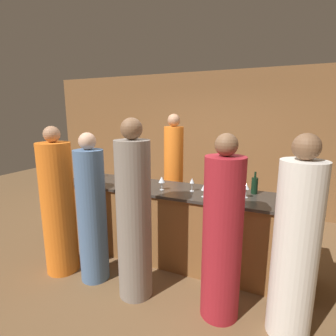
# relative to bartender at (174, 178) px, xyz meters

# --- Properties ---
(ground_plane) EXTENTS (14.00, 14.00, 0.00)m
(ground_plane) POSITION_rel_bartender_xyz_m (0.36, -0.83, -0.93)
(ground_plane) COLOR brown
(back_wall) EXTENTS (8.00, 0.06, 2.80)m
(back_wall) POSITION_rel_bartender_xyz_m (0.36, 1.47, 0.47)
(back_wall) COLOR brown
(back_wall) RESTS_ON ground_plane
(bar_counter) EXTENTS (3.30, 0.72, 1.00)m
(bar_counter) POSITION_rel_bartender_xyz_m (0.36, -0.83, -0.42)
(bar_counter) COLOR brown
(bar_counter) RESTS_ON ground_plane
(bartender) EXTENTS (0.32, 0.32, 1.97)m
(bartender) POSITION_rel_bartender_xyz_m (0.00, 0.00, 0.00)
(bartender) COLOR orange
(bartender) RESTS_ON ground_plane
(guest_0) EXTENTS (0.40, 0.40, 1.83)m
(guest_0) POSITION_rel_bartender_xyz_m (-0.86, -1.64, -0.08)
(guest_0) COLOR orange
(guest_0) RESTS_ON ground_plane
(guest_1) EXTENTS (0.38, 0.38, 1.83)m
(guest_1) POSITION_rel_bartender_xyz_m (1.78, -1.57, -0.08)
(guest_1) COLOR silver
(guest_1) RESTS_ON ground_plane
(guest_2) EXTENTS (0.38, 0.38, 1.81)m
(guest_2) POSITION_rel_bartender_xyz_m (1.16, -1.60, -0.09)
(guest_2) COLOR maroon
(guest_2) RESTS_ON ground_plane
(guest_3) EXTENTS (0.37, 0.37, 1.94)m
(guest_3) POSITION_rel_bartender_xyz_m (0.23, -1.67, -0.03)
(guest_3) COLOR gray
(guest_3) RESTS_ON ground_plane
(guest_4) EXTENTS (0.33, 0.33, 1.77)m
(guest_4) POSITION_rel_bartender_xyz_m (-0.37, -1.62, -0.10)
(guest_4) COLOR #4C6B93
(guest_4) RESTS_ON ground_plane
(wine_bottle_0) EXTENTS (0.08, 0.08, 0.28)m
(wine_bottle_0) POSITION_rel_bartender_xyz_m (1.34, -0.63, 0.18)
(wine_bottle_0) COLOR black
(wine_bottle_0) RESTS_ON bar_counter
(wine_bottle_1) EXTENTS (0.07, 0.07, 0.31)m
(wine_bottle_1) POSITION_rel_bartender_xyz_m (1.79, -0.63, 0.19)
(wine_bottle_1) COLOR black
(wine_bottle_1) RESTS_ON bar_counter
(wine_bottle_2) EXTENTS (0.07, 0.07, 0.31)m
(wine_bottle_2) POSITION_rel_bartender_xyz_m (-1.03, -0.81, 0.20)
(wine_bottle_2) COLOR black
(wine_bottle_2) RESTS_ON bar_counter
(wine_glass_0) EXTENTS (0.07, 0.07, 0.15)m
(wine_glass_0) POSITION_rel_bartender_xyz_m (0.80, -1.00, 0.19)
(wine_glass_0) COLOR silver
(wine_glass_0) RESTS_ON bar_counter
(wine_glass_1) EXTENTS (0.06, 0.06, 0.18)m
(wine_glass_1) POSITION_rel_bartender_xyz_m (0.95, -0.96, 0.21)
(wine_glass_1) COLOR silver
(wine_glass_1) RESTS_ON bar_counter
(wine_glass_2) EXTENTS (0.08, 0.08, 0.17)m
(wine_glass_2) POSITION_rel_bartender_xyz_m (1.26, -0.83, 0.21)
(wine_glass_2) COLOR silver
(wine_glass_2) RESTS_ON bar_counter
(wine_glass_3) EXTENTS (0.08, 0.08, 0.16)m
(wine_glass_3) POSITION_rel_bartender_xyz_m (1.72, -1.04, 0.20)
(wine_glass_3) COLOR silver
(wine_glass_3) RESTS_ON bar_counter
(wine_glass_4) EXTENTS (0.08, 0.08, 0.18)m
(wine_glass_4) POSITION_rel_bartender_xyz_m (0.22, -0.94, 0.21)
(wine_glass_4) COLOR silver
(wine_glass_4) RESTS_ON bar_counter
(wine_glass_5) EXTENTS (0.06, 0.06, 0.17)m
(wine_glass_5) POSITION_rel_bartender_xyz_m (0.60, -0.84, 0.21)
(wine_glass_5) COLOR silver
(wine_glass_5) RESTS_ON bar_counter
(wine_glass_6) EXTENTS (0.08, 0.08, 0.15)m
(wine_glass_6) POSITION_rel_bartender_xyz_m (-0.13, -0.89, 0.19)
(wine_glass_6) COLOR silver
(wine_glass_6) RESTS_ON bar_counter
(wine_glass_7) EXTENTS (0.08, 0.08, 0.15)m
(wine_glass_7) POSITION_rel_bartender_xyz_m (1.17, -0.95, 0.19)
(wine_glass_7) COLOR silver
(wine_glass_7) RESTS_ON bar_counter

